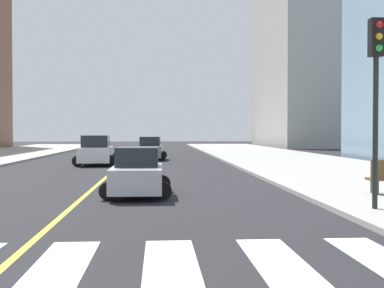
{
  "coord_description": "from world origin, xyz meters",
  "views": [
    {
      "loc": [
        2.49,
        -4.1,
        2.19
      ],
      "look_at": [
        4.41,
        24.67,
        1.49
      ],
      "focal_mm": 47.56,
      "sensor_mm": 36.0,
      "label": 1
    }
  ],
  "objects_px": {
    "traffic_light_near_corner": "(376,76)",
    "car_white_nearest": "(96,151)",
    "car_silver_second": "(137,173)",
    "car_gray_third": "(150,149)"
  },
  "relations": [
    {
      "from": "traffic_light_near_corner",
      "to": "car_white_nearest",
      "type": "bearing_deg",
      "value": -64.32
    },
    {
      "from": "car_silver_second",
      "to": "car_gray_third",
      "type": "height_order",
      "value": "car_gray_third"
    },
    {
      "from": "car_white_nearest",
      "to": "car_gray_third",
      "type": "distance_m",
      "value": 6.87
    },
    {
      "from": "car_white_nearest",
      "to": "car_silver_second",
      "type": "bearing_deg",
      "value": -79.5
    },
    {
      "from": "car_white_nearest",
      "to": "traffic_light_near_corner",
      "type": "distance_m",
      "value": 22.68
    },
    {
      "from": "car_white_nearest",
      "to": "traffic_light_near_corner",
      "type": "xyz_separation_m",
      "value": [
        9.76,
        -20.29,
        2.75
      ]
    },
    {
      "from": "car_gray_third",
      "to": "car_silver_second",
      "type": "bearing_deg",
      "value": 92.53
    },
    {
      "from": "car_silver_second",
      "to": "traffic_light_near_corner",
      "type": "xyz_separation_m",
      "value": [
        6.44,
        -4.36,
        2.89
      ]
    },
    {
      "from": "traffic_light_near_corner",
      "to": "car_gray_third",
      "type": "bearing_deg",
      "value": -76.43
    },
    {
      "from": "car_white_nearest",
      "to": "car_gray_third",
      "type": "bearing_deg",
      "value": 58.87
    }
  ]
}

